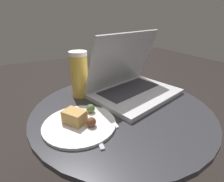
# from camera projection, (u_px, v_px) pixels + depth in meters

# --- Properties ---
(table) EXTENTS (0.65, 0.65, 0.50)m
(table) POSITION_uv_depth(u_px,v_px,m) (121.00, 135.00, 0.70)
(table) COLOR #515156
(table) RESTS_ON ground_plane
(napkin) EXTENTS (0.21, 0.17, 0.00)m
(napkin) POSITION_uv_depth(u_px,v_px,m) (84.00, 121.00, 0.56)
(napkin) COLOR white
(napkin) RESTS_ON table
(laptop) EXTENTS (0.40, 0.33, 0.26)m
(laptop) POSITION_uv_depth(u_px,v_px,m) (131.00, 82.00, 0.74)
(laptop) COLOR silver
(laptop) RESTS_ON table
(beer_glass) EXTENTS (0.07, 0.07, 0.19)m
(beer_glass) POSITION_uv_depth(u_px,v_px,m) (79.00, 74.00, 0.71)
(beer_glass) COLOR gold
(beer_glass) RESTS_ON table
(snack_plate) EXTENTS (0.23, 0.23, 0.05)m
(snack_plate) POSITION_uv_depth(u_px,v_px,m) (80.00, 122.00, 0.55)
(snack_plate) COLOR white
(snack_plate) RESTS_ON table
(fork) EXTENTS (0.05, 0.19, 0.00)m
(fork) POSITION_uv_depth(u_px,v_px,m) (92.00, 125.00, 0.54)
(fork) COLOR #B2B2B7
(fork) RESTS_ON table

